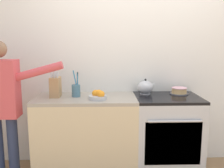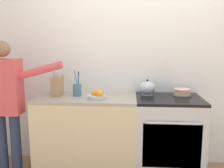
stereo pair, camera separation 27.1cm
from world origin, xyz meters
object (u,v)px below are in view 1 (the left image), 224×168
at_px(tea_kettle, 145,87).
at_px(fruit_bowl, 98,96).
at_px(knife_block, 55,87).
at_px(stove_range, 166,134).
at_px(layer_cake, 179,91).
at_px(person_baker, 3,101).
at_px(utensil_crock, 76,90).

bearing_deg(tea_kettle, fruit_bowl, -153.83).
relative_size(knife_block, fruit_bowl, 1.62).
xyz_separation_m(stove_range, tea_kettle, (-0.23, 0.15, 0.52)).
height_order(layer_cake, knife_block, knife_block).
bearing_deg(stove_range, knife_block, 178.39).
distance_m(stove_range, knife_block, 1.37).
height_order(layer_cake, fruit_bowl, fruit_bowl).
xyz_separation_m(tea_kettle, person_baker, (-1.53, -0.32, -0.07)).
xyz_separation_m(stove_range, layer_cake, (0.16, 0.13, 0.48)).
bearing_deg(knife_block, fruit_bowl, -17.61).
xyz_separation_m(knife_block, utensil_crock, (0.23, -0.01, -0.04)).
xyz_separation_m(layer_cake, fruit_bowl, (-0.94, -0.25, 0.01)).
bearing_deg(tea_kettle, utensil_crock, -171.15).
bearing_deg(utensil_crock, fruit_bowl, -30.38).
bearing_deg(layer_cake, knife_block, -176.15).
relative_size(layer_cake, fruit_bowl, 1.12).
height_order(layer_cake, person_baker, person_baker).
xyz_separation_m(fruit_bowl, person_baker, (-0.98, -0.05, -0.04)).
height_order(tea_kettle, knife_block, knife_block).
distance_m(layer_cake, knife_block, 1.42).
relative_size(tea_kettle, fruit_bowl, 1.16).
relative_size(utensil_crock, person_baker, 0.20).
height_order(stove_range, utensil_crock, utensil_crock).
relative_size(layer_cake, utensil_crock, 0.72).
bearing_deg(stove_range, person_baker, -174.46).
height_order(fruit_bowl, person_baker, person_baker).
relative_size(tea_kettle, person_baker, 0.15).
bearing_deg(knife_block, stove_range, -1.61).
height_order(knife_block, utensil_crock, knife_block).
bearing_deg(person_baker, fruit_bowl, 2.60).
xyz_separation_m(stove_range, utensil_crock, (-1.02, 0.03, 0.52)).
bearing_deg(fruit_bowl, utensil_crock, 149.62).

